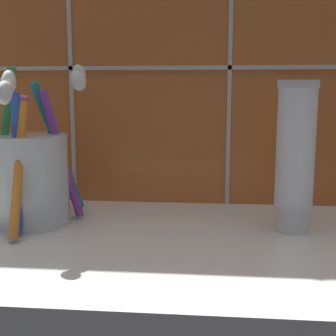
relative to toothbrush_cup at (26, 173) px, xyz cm
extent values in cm
cube|color=silver|center=(19.22, -3.95, -6.46)|extent=(78.42, 30.44, 2.00)
cube|color=#C6662D|center=(19.22, 11.52, 17.36)|extent=(88.42, 1.50, 49.65)
cube|color=beige|center=(19.22, 10.67, 11.40)|extent=(88.42, 0.24, 0.50)
cube|color=beige|center=(1.57, 10.67, 17.36)|extent=(0.50, 0.24, 49.65)
cube|color=beige|center=(21.18, 10.67, 17.36)|extent=(0.50, 0.24, 49.65)
cylinder|color=silver|center=(0.00, -0.06, -0.68)|extent=(8.11, 8.11, 9.57)
cylinder|color=purple|center=(3.08, 1.43, 1.80)|extent=(4.21, 3.02, 13.95)
ellipsoid|color=white|center=(4.82, 2.47, 9.73)|extent=(2.54, 2.24, 2.55)
cylinder|color=teal|center=(2.07, 3.43, 2.24)|extent=(4.27, 6.46, 14.95)
ellipsoid|color=white|center=(3.82, 6.45, 10.55)|extent=(2.33, 2.74, 2.68)
cylinder|color=pink|center=(-2.57, 3.05, 1.51)|extent=(4.64, 4.02, 13.43)
cylinder|color=blue|center=(-0.08, -3.04, 1.68)|extent=(1.85, 4.04, 13.69)
ellipsoid|color=white|center=(0.36, -4.76, 9.50)|extent=(1.79, 2.39, 2.52)
cylinder|color=orange|center=(0.49, -3.68, 1.22)|extent=(1.41, 6.07, 12.91)
cylinder|color=white|center=(27.48, -0.06, -4.17)|extent=(3.24, 3.24, 2.59)
cylinder|color=white|center=(27.48, -0.06, 3.03)|extent=(3.81, 3.81, 11.81)
cube|color=silver|center=(27.48, -0.06, 9.34)|extent=(4.00, 0.36, 0.80)
camera|label=1|loc=(19.69, -47.15, 8.85)|focal=50.00mm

